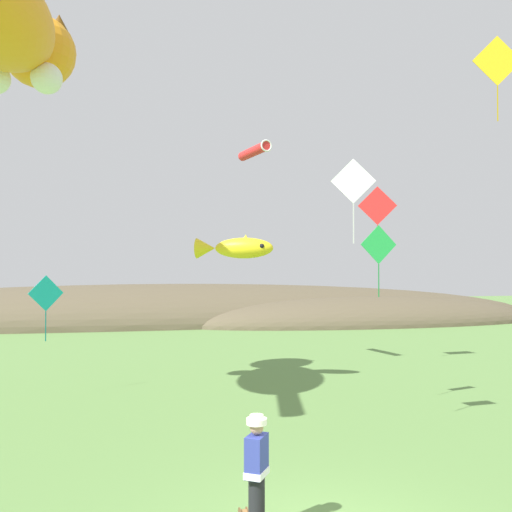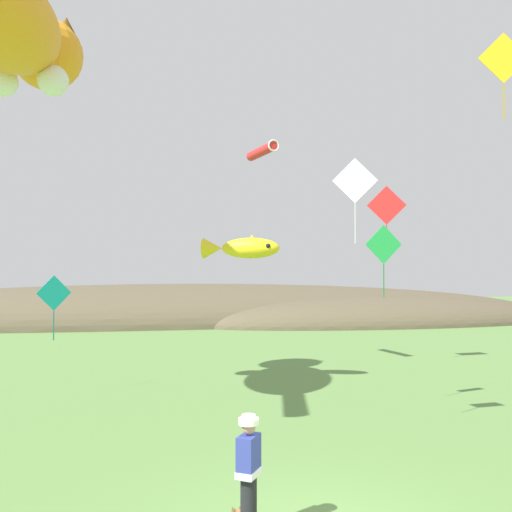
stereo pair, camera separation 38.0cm
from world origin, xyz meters
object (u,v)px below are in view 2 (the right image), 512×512
object	(u,v)px
kite_diamond_gold	(504,59)
kite_diamond_green	(384,245)
festival_attendant	(249,472)
kite_diamond_teal	(54,294)
kite_giant_cat	(10,29)
kite_fish_windsock	(242,248)
kite_tube_streamer	(262,151)
kite_diamond_red	(387,206)
kite_diamond_white	(355,182)

from	to	relation	value
kite_diamond_gold	kite_diamond_green	xyz separation A→B (m)	(-2.40, 1.84, -4.61)
festival_attendant	kite_diamond_teal	world-z (taller)	kite_diamond_teal
festival_attendant	kite_giant_cat	world-z (taller)	kite_giant_cat
festival_attendant	kite_diamond_teal	distance (m)	11.09
festival_attendant	kite_fish_windsock	size ratio (longest dim) A/B	0.68
festival_attendant	kite_tube_streamer	bearing A→B (deg)	77.19
festival_attendant	kite_fish_windsock	distance (m)	10.88
kite_tube_streamer	kite_diamond_green	distance (m)	7.42
kite_diamond_teal	kite_diamond_red	world-z (taller)	kite_diamond_red
kite_giant_cat	kite_diamond_teal	size ratio (longest dim) A/B	4.53
festival_attendant	kite_diamond_gold	distance (m)	11.83
festival_attendant	kite_diamond_white	size ratio (longest dim) A/B	0.93
kite_diamond_red	kite_giant_cat	bearing A→B (deg)	-158.28
kite_fish_windsock	festival_attendant	bearing A→B (deg)	-99.33
kite_fish_windsock	kite_diamond_green	bearing A→B (deg)	-49.87
kite_giant_cat	kite_tube_streamer	world-z (taller)	kite_giant_cat
kite_tube_streamer	kite_diamond_teal	size ratio (longest dim) A/B	1.13
kite_diamond_white	kite_diamond_green	bearing A→B (deg)	54.41
kite_diamond_red	kite_diamond_gold	bearing A→B (deg)	-92.93
kite_diamond_gold	kite_diamond_white	world-z (taller)	kite_diamond_gold
kite_tube_streamer	kite_diamond_green	world-z (taller)	kite_tube_streamer
kite_fish_windsock	kite_diamond_gold	distance (m)	9.22
kite_diamond_teal	kite_diamond_white	bearing A→B (deg)	-40.64
kite_tube_streamer	kite_diamond_green	xyz separation A→B (m)	(2.09, -6.09, -3.70)
kite_tube_streamer	kite_diamond_white	world-z (taller)	kite_tube_streamer
kite_diamond_teal	kite_diamond_red	distance (m)	12.49
kite_fish_windsock	kite_diamond_white	xyz separation A→B (m)	(1.45, -6.33, 1.28)
festival_attendant	kite_diamond_white	bearing A→B (deg)	50.66
kite_diamond_teal	kite_diamond_green	size ratio (longest dim) A/B	1.01
kite_giant_cat	kite_tube_streamer	bearing A→B (deg)	33.44
kite_diamond_teal	kite_diamond_gold	bearing A→B (deg)	-26.00
kite_diamond_red	kite_diamond_green	distance (m)	6.87
kite_diamond_gold	kite_fish_windsock	bearing A→B (deg)	134.81
kite_diamond_gold	kite_diamond_green	bearing A→B (deg)	142.61
kite_giant_cat	kite_diamond_green	xyz separation A→B (m)	(9.78, -1.01, -5.52)
kite_fish_windsock	kite_diamond_gold	bearing A→B (deg)	-45.19
festival_attendant	kite_fish_windsock	bearing A→B (deg)	80.67
festival_attendant	kite_diamond_gold	world-z (taller)	kite_diamond_gold
festival_attendant	kite_tube_streamer	distance (m)	14.63
kite_tube_streamer	kite_fish_windsock	bearing A→B (deg)	-117.08
kite_diamond_red	kite_diamond_gold	xyz separation A→B (m)	(-0.40, -7.86, 2.84)
kite_diamond_white	kite_diamond_green	world-z (taller)	kite_diamond_white
kite_diamond_teal	kite_diamond_white	world-z (taller)	kite_diamond_white
kite_giant_cat	kite_diamond_teal	distance (m)	7.48
kite_diamond_red	kite_diamond_gold	size ratio (longest dim) A/B	1.11
festival_attendant	kite_fish_windsock	xyz separation A→B (m)	(1.67, 10.13, 3.59)
kite_diamond_red	kite_diamond_white	distance (m)	9.68
kite_diamond_green	kite_diamond_teal	bearing A→B (deg)	157.49
kite_fish_windsock	kite_diamond_white	distance (m)	6.62
kite_diamond_green	kite_diamond_gold	bearing A→B (deg)	-37.39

